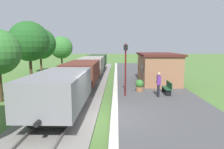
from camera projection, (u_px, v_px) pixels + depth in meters
name	position (u px, v px, depth m)	size (l,w,h in m)	color
ground_plane	(107.00, 121.00, 9.97)	(160.00, 160.00, 0.00)	#517A38
platform_slab	(170.00, 119.00, 9.88)	(6.00, 60.00, 0.25)	#4C4C4F
platform_edge_stripe	(114.00, 116.00, 9.93)	(0.36, 60.00, 0.01)	silver
track_ballast	(59.00, 119.00, 10.02)	(3.80, 60.00, 0.12)	gray
rail_near	(73.00, 117.00, 9.98)	(0.07, 60.00, 0.14)	slate
rail_far	(45.00, 117.00, 10.02)	(0.07, 60.00, 0.14)	slate
freight_train	(88.00, 69.00, 19.88)	(2.50, 26.00, 2.12)	gray
station_hut	(158.00, 68.00, 18.73)	(3.50, 5.80, 2.78)	#9E6B4C
bench_near_hut	(167.00, 88.00, 14.37)	(0.42, 1.50, 0.91)	#1E4C2D
bench_down_platform	(149.00, 72.00, 22.70)	(0.42, 1.50, 0.91)	#1E4C2D
person_waiting	(159.00, 83.00, 13.55)	(0.26, 0.39, 1.71)	black
potted_planter	(139.00, 85.00, 15.24)	(0.64, 0.64, 0.92)	#9E6642
lamp_post_near	(126.00, 60.00, 13.49)	(0.28, 0.28, 3.70)	#591414
tree_trackside_far	(29.00, 41.00, 18.90)	(3.81, 3.81, 6.06)	#4C3823
tree_field_left	(40.00, 44.00, 26.77)	(4.20, 4.20, 6.09)	#4C3823
tree_field_distant	(61.00, 48.00, 33.96)	(3.81, 3.81, 5.30)	#4C3823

